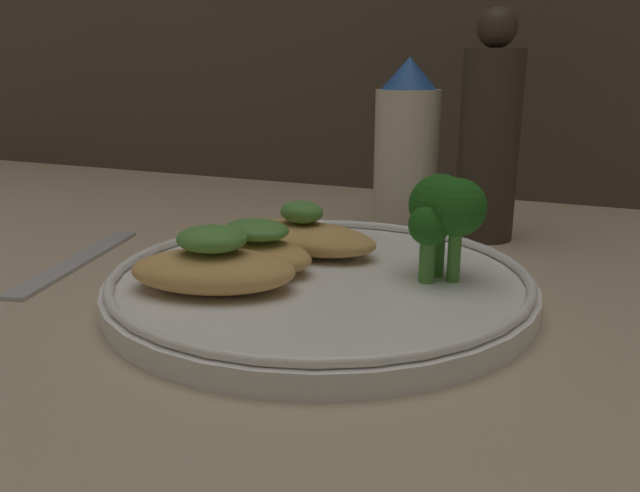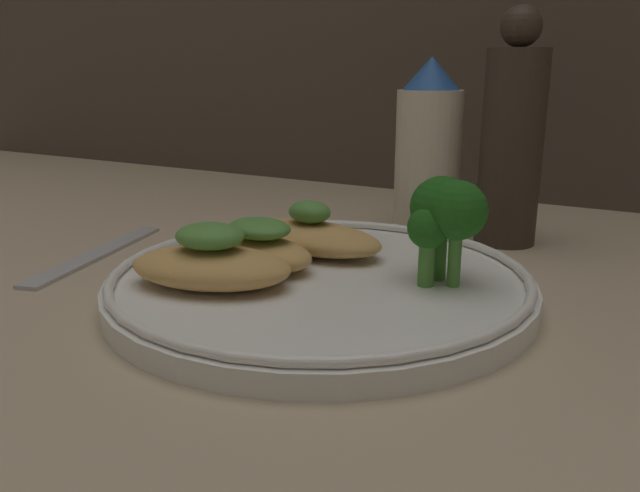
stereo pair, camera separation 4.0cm
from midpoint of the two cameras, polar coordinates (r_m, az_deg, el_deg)
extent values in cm
cube|color=tan|center=(41.05, 2.79, -5.29)|extent=(180.00, 180.00, 1.00)
cylinder|color=white|center=(40.63, 2.81, -3.71)|extent=(27.39, 27.39, 1.40)
torus|color=white|center=(40.31, 2.83, -2.37)|extent=(26.79, 26.79, 0.60)
ellipsoid|color=tan|center=(38.46, -7.01, -1.98)|extent=(11.35, 8.58, 2.37)
ellipsoid|color=#518E3D|center=(37.90, -7.11, 0.87)|extent=(5.07, 4.49, 1.59)
ellipsoid|color=tan|center=(41.64, -2.81, -0.69)|extent=(8.59, 5.81, 2.10)
ellipsoid|color=#518E3D|center=(41.19, -2.84, 1.58)|extent=(4.98, 4.19, 1.30)
ellipsoid|color=tan|center=(45.41, 1.56, 0.77)|extent=(12.16, 6.84, 2.17)
ellipsoid|color=#518E3D|center=(44.96, 1.58, 3.11)|extent=(3.50, 2.91, 1.63)
cylinder|color=#4C8E38|center=(39.27, 15.06, -1.17)|extent=(0.81, 0.81, 3.51)
sphere|color=#1E5B19|center=(38.53, 15.38, 3.13)|extent=(3.62, 3.62, 3.62)
cylinder|color=#4C8E38|center=(40.28, 13.63, -0.81)|extent=(0.94, 0.94, 3.30)
sphere|color=#1E5B19|center=(39.54, 13.92, 3.39)|extent=(3.93, 3.93, 3.93)
cylinder|color=#4C8E38|center=(39.05, 12.60, -1.65)|extent=(1.01, 1.01, 2.80)
sphere|color=#1E5B19|center=(38.44, 12.80, 1.61)|extent=(2.55, 2.55, 2.55)
cylinder|color=beige|center=(56.77, 11.80, 7.41)|extent=(5.75, 5.75, 12.62)
cone|color=#23519E|center=(56.21, 12.25, 15.19)|extent=(4.89, 4.89, 2.78)
cylinder|color=#382D23|center=(54.80, 19.12, 8.35)|extent=(5.02, 5.02, 15.93)
sphere|color=#382D23|center=(54.55, 20.06, 18.37)|extent=(3.26, 3.26, 3.26)
cube|color=#B2B2B7|center=(51.91, -17.65, -0.56)|extent=(6.23, 16.80, 0.60)
camera|label=1|loc=(0.02, -87.14, 0.81)|focal=35.00mm
camera|label=2|loc=(0.02, 92.86, -0.81)|focal=35.00mm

